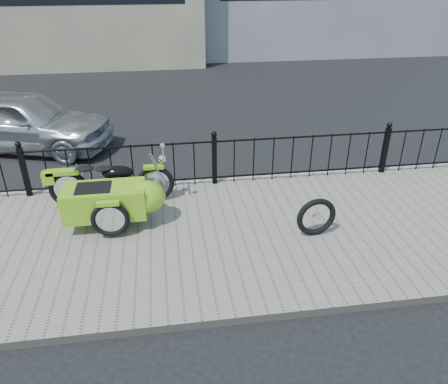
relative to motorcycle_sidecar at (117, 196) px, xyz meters
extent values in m
plane|color=black|center=(1.77, -0.14, -0.59)|extent=(120.00, 120.00, 0.00)
cube|color=gray|center=(1.77, -0.64, -0.53)|extent=(30.00, 3.80, 0.12)
cube|color=gray|center=(1.77, 1.30, -0.53)|extent=(30.00, 0.10, 0.12)
cylinder|color=black|center=(1.77, 1.16, 0.40)|extent=(14.00, 0.04, 0.04)
cylinder|color=black|center=(1.77, 1.16, -0.35)|extent=(14.00, 0.04, 0.04)
cube|color=black|center=(-1.73, 1.16, 0.01)|extent=(0.09, 0.09, 0.96)
sphere|color=black|center=(-1.73, 1.16, 0.55)|extent=(0.11, 0.11, 0.11)
cube|color=black|center=(1.77, 1.16, 0.01)|extent=(0.09, 0.09, 0.96)
sphere|color=black|center=(1.77, 1.16, 0.55)|extent=(0.11, 0.11, 0.11)
cube|color=black|center=(5.27, 1.16, 0.01)|extent=(0.09, 0.09, 0.96)
sphere|color=black|center=(5.27, 1.16, 0.55)|extent=(0.11, 0.11, 0.11)
torus|color=black|center=(0.62, 0.61, -0.13)|extent=(0.69, 0.09, 0.69)
torus|color=black|center=(-0.88, 0.61, -0.13)|extent=(0.69, 0.09, 0.69)
torus|color=black|center=(-0.08, -0.53, -0.13)|extent=(0.60, 0.08, 0.60)
cube|color=gray|center=(-0.13, 0.61, -0.11)|extent=(0.34, 0.22, 0.24)
cylinder|color=black|center=(-0.13, 0.61, -0.18)|extent=(1.40, 0.04, 0.04)
ellipsoid|color=black|center=(-0.01, 0.61, 0.13)|extent=(0.54, 0.29, 0.26)
cylinder|color=silver|center=(0.80, 0.61, 0.49)|extent=(0.03, 0.56, 0.03)
cylinder|color=silver|center=(0.68, 0.61, 0.18)|extent=(0.25, 0.04, 0.59)
sphere|color=silver|center=(0.78, 0.61, 0.35)|extent=(0.15, 0.15, 0.15)
cube|color=#79B81A|center=(0.62, 0.61, 0.20)|extent=(0.36, 0.12, 0.06)
cube|color=#79B81A|center=(-0.93, 0.61, 0.21)|extent=(0.55, 0.16, 0.08)
ellipsoid|color=black|center=(-0.23, 0.61, 0.23)|extent=(0.31, 0.22, 0.08)
ellipsoid|color=black|center=(-0.55, 0.61, 0.25)|extent=(0.31, 0.22, 0.08)
sphere|color=red|center=(-1.28, 0.61, 0.15)|extent=(0.07, 0.07, 0.07)
cube|color=gold|center=(-1.30, 0.71, -0.03)|extent=(0.02, 0.14, 0.10)
cube|color=#79B81A|center=(-0.18, -0.14, 0.00)|extent=(1.30, 0.62, 0.50)
ellipsoid|color=#79B81A|center=(0.47, -0.14, 0.02)|extent=(0.65, 0.60, 0.54)
cube|color=black|center=(-0.33, -0.14, 0.23)|extent=(0.55, 0.43, 0.06)
cube|color=#79B81A|center=(-0.08, -0.53, 0.16)|extent=(0.34, 0.11, 0.06)
torus|color=black|center=(3.13, -0.90, -0.15)|extent=(0.66, 0.15, 0.65)
imported|color=silver|center=(-2.38, 3.86, 0.10)|extent=(4.35, 2.74, 1.38)
camera|label=1|loc=(0.83, -6.49, 3.45)|focal=35.00mm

